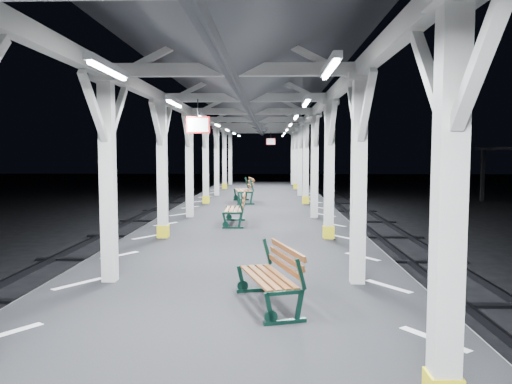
{
  "coord_description": "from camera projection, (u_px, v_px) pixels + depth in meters",
  "views": [
    {
      "loc": [
        0.62,
        -9.9,
        3.1
      ],
      "look_at": [
        0.28,
        1.25,
        2.2
      ],
      "focal_mm": 35.0,
      "sensor_mm": 36.0,
      "label": 1
    }
  ],
  "objects": [
    {
      "name": "ground",
      "position": [
        240.0,
        305.0,
        10.13
      ],
      "size": [
        120.0,
        120.0,
        0.0
      ],
      "primitive_type": "plane",
      "color": "black",
      "rests_on": "ground"
    },
    {
      "name": "platform",
      "position": [
        240.0,
        280.0,
        10.09
      ],
      "size": [
        6.0,
        50.0,
        1.0
      ],
      "primitive_type": "cube",
      "color": "black",
      "rests_on": "ground"
    },
    {
      "name": "hazard_stripes_left",
      "position": [
        120.0,
        255.0,
        10.13
      ],
      "size": [
        1.0,
        48.0,
        0.01
      ],
      "primitive_type": "cube",
      "color": "silver",
      "rests_on": "platform"
    },
    {
      "name": "hazard_stripes_right",
      "position": [
        362.0,
        257.0,
        9.98
      ],
      "size": [
        1.0,
        48.0,
        0.01
      ],
      "primitive_type": "cube",
      "color": "silver",
      "rests_on": "platform"
    },
    {
      "name": "track_right",
      "position": [
        490.0,
        303.0,
        9.98
      ],
      "size": [
        2.2,
        60.0,
        0.16
      ],
      "color": "#2D2D33",
      "rests_on": "ground"
    },
    {
      "name": "canopy",
      "position": [
        240.0,
        77.0,
        9.75
      ],
      "size": [
        5.4,
        49.0,
        4.65
      ],
      "color": "silver",
      "rests_on": "platform"
    },
    {
      "name": "bench_near",
      "position": [
        274.0,
        275.0,
        6.77
      ],
      "size": [
        0.96,
        1.6,
        0.82
      ],
      "rotation": [
        0.0,
        0.0,
        0.29
      ],
      "color": "black",
      "rests_on": "platform"
    },
    {
      "name": "bench_mid",
      "position": [
        237.0,
        208.0,
        14.38
      ],
      "size": [
        0.66,
        1.65,
        0.89
      ],
      "rotation": [
        0.0,
        0.0,
        0.02
      ],
      "color": "black",
      "rests_on": "platform"
    },
    {
      "name": "bench_far",
      "position": [
        246.0,
        189.0,
        20.65
      ],
      "size": [
        0.99,
        1.98,
        1.03
      ],
      "rotation": [
        0.0,
        0.0,
        0.16
      ],
      "color": "black",
      "rests_on": "platform"
    }
  ]
}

